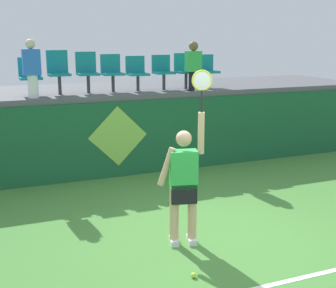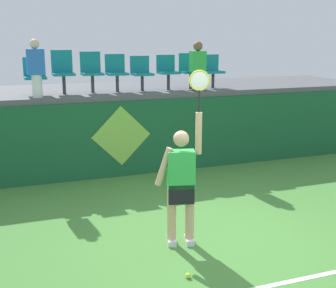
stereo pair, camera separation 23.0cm
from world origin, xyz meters
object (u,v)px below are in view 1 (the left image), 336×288
(tennis_player, at_px, (184,181))
(spectator_1, at_px, (193,65))
(stadium_chair_4, at_px, (137,71))
(stadium_chair_5, at_px, (163,70))
(stadium_chair_3, at_px, (112,71))
(stadium_chair_1, at_px, (58,70))
(stadium_chair_7, at_px, (207,69))
(stadium_chair_0, at_px, (30,75))
(stadium_chair_2, at_px, (87,70))
(spectator_0, at_px, (32,67))
(stadium_chair_6, at_px, (185,69))
(water_bottle, at_px, (196,86))
(tennis_ball, at_px, (194,275))

(tennis_player, bearing_deg, spectator_1, 63.41)
(stadium_chair_4, relative_size, stadium_chair_5, 0.98)
(tennis_player, bearing_deg, stadium_chair_3, 88.22)
(stadium_chair_1, height_order, stadium_chair_7, stadium_chair_1)
(stadium_chair_0, bearing_deg, stadium_chair_4, -0.05)
(stadium_chair_1, distance_m, stadium_chair_4, 1.72)
(stadium_chair_1, relative_size, stadium_chair_2, 1.04)
(stadium_chair_2, relative_size, spectator_0, 0.76)
(spectator_0, bearing_deg, stadium_chair_5, 8.49)
(tennis_player, relative_size, stadium_chair_6, 3.06)
(stadium_chair_2, height_order, stadium_chair_4, stadium_chair_2)
(stadium_chair_0, bearing_deg, stadium_chair_5, -0.06)
(stadium_chair_4, bearing_deg, stadium_chair_7, 0.00)
(water_bottle, bearing_deg, stadium_chair_0, 170.83)
(tennis_ball, bearing_deg, tennis_player, 73.52)
(stadium_chair_7, distance_m, spectator_1, 0.74)
(water_bottle, height_order, stadium_chair_6, stadium_chair_6)
(stadium_chair_6, distance_m, spectator_1, 0.48)
(stadium_chair_7, bearing_deg, stadium_chair_5, -179.95)
(stadium_chair_1, xyz_separation_m, stadium_chair_2, (0.60, -0.00, -0.02))
(stadium_chair_5, bearing_deg, stadium_chair_6, 0.37)
(tennis_player, relative_size, spectator_0, 2.17)
(spectator_0, height_order, spectator_1, spectator_0)
(tennis_player, relative_size, stadium_chair_7, 3.21)
(stadium_chair_7, distance_m, spectator_0, 4.06)
(stadium_chair_0, height_order, spectator_1, spectator_1)
(stadium_chair_5, bearing_deg, stadium_chair_2, 179.75)
(tennis_ball, xyz_separation_m, spectator_0, (-1.31, 4.70, 2.29))
(stadium_chair_6, bearing_deg, water_bottle, -87.18)
(tennis_ball, bearing_deg, stadium_chair_5, 72.71)
(tennis_player, bearing_deg, spectator_0, 112.92)
(water_bottle, bearing_deg, tennis_player, -117.59)
(water_bottle, bearing_deg, stadium_chair_1, 168.93)
(tennis_ball, distance_m, stadium_chair_7, 6.19)
(tennis_player, height_order, stadium_chair_1, stadium_chair_1)
(tennis_ball, distance_m, stadium_chair_6, 5.97)
(stadium_chair_1, bearing_deg, stadium_chair_7, -0.16)
(stadium_chair_1, relative_size, spectator_0, 0.80)
(stadium_chair_4, distance_m, stadium_chair_6, 1.17)
(tennis_ball, xyz_separation_m, spectator_1, (2.15, 4.68, 2.26))
(stadium_chair_1, xyz_separation_m, stadium_chair_3, (1.15, -0.01, -0.05))
(stadium_chair_6, bearing_deg, stadium_chair_0, -179.99)
(stadium_chair_1, xyz_separation_m, stadium_chair_4, (1.72, -0.01, -0.07))
(stadium_chair_3, bearing_deg, stadium_chair_4, -0.23)
(stadium_chair_7, bearing_deg, spectator_0, -173.84)
(stadium_chair_0, distance_m, stadium_chair_5, 2.91)
(stadium_chair_1, xyz_separation_m, stadium_chair_6, (2.89, -0.01, -0.05))
(water_bottle, relative_size, stadium_chair_3, 0.29)
(stadium_chair_6, xyz_separation_m, spectator_1, (0.00, -0.46, 0.12))
(stadium_chair_1, bearing_deg, stadium_chair_3, -0.37)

